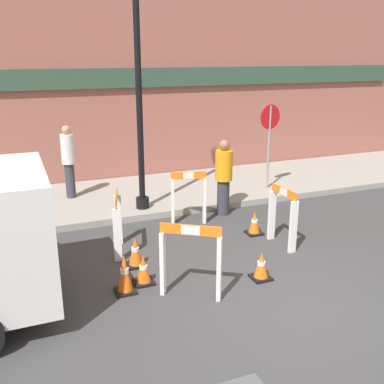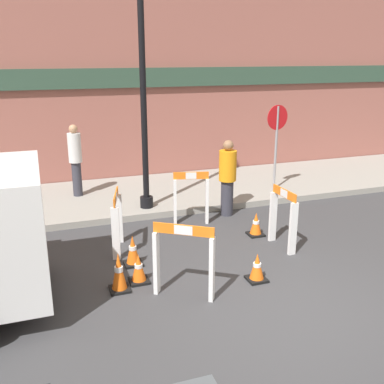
{
  "view_description": "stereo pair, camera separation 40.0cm",
  "coord_description": "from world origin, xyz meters",
  "px_view_note": "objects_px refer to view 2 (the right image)",
  "views": [
    {
      "loc": [
        -3.52,
        -4.16,
        3.4
      ],
      "look_at": [
        -0.58,
        3.04,
        1.0
      ],
      "focal_mm": 42.0,
      "sensor_mm": 36.0,
      "label": 1
    },
    {
      "loc": [
        -3.14,
        -4.31,
        3.4
      ],
      "look_at": [
        -0.58,
        3.04,
        1.0
      ],
      "focal_mm": 42.0,
      "sensor_mm": 36.0,
      "label": 2
    }
  ],
  "objects_px": {
    "stop_sign": "(277,133)",
    "person_worker": "(228,176)",
    "streetlamp_post": "(141,35)",
    "person_pedestrian": "(75,158)"
  },
  "relations": [
    {
      "from": "streetlamp_post",
      "to": "person_pedestrian",
      "type": "xyz_separation_m",
      "value": [
        -1.35,
        1.38,
        -2.7
      ]
    },
    {
      "from": "stop_sign",
      "to": "person_pedestrian",
      "type": "distance_m",
      "value": 4.85
    },
    {
      "from": "stop_sign",
      "to": "person_worker",
      "type": "xyz_separation_m",
      "value": [
        -1.71,
        -0.98,
        -0.66
      ]
    },
    {
      "from": "person_pedestrian",
      "to": "person_worker",
      "type": "bearing_deg",
      "value": 162.83
    },
    {
      "from": "streetlamp_post",
      "to": "person_pedestrian",
      "type": "height_order",
      "value": "streetlamp_post"
    },
    {
      "from": "streetlamp_post",
      "to": "person_pedestrian",
      "type": "bearing_deg",
      "value": 134.41
    },
    {
      "from": "streetlamp_post",
      "to": "person_worker",
      "type": "bearing_deg",
      "value": -22.53
    },
    {
      "from": "streetlamp_post",
      "to": "person_pedestrian",
      "type": "relative_size",
      "value": 3.33
    },
    {
      "from": "stop_sign",
      "to": "person_pedestrian",
      "type": "height_order",
      "value": "stop_sign"
    },
    {
      "from": "person_worker",
      "to": "person_pedestrian",
      "type": "relative_size",
      "value": 0.98
    }
  ]
}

